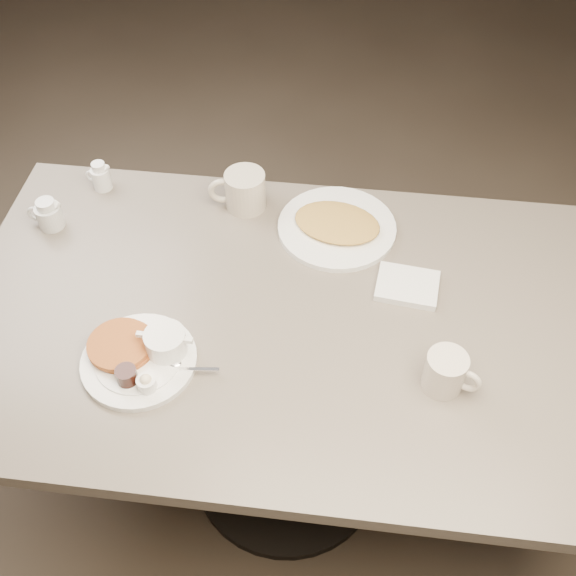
# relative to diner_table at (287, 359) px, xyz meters

# --- Properties ---
(room) EXTENTS (7.04, 8.04, 2.84)m
(room) POSITION_rel_diner_table_xyz_m (0.00, 0.00, 0.82)
(room) COLOR #4C3F33
(room) RESTS_ON ground
(diner_table) EXTENTS (1.50, 0.90, 0.75)m
(diner_table) POSITION_rel_diner_table_xyz_m (0.00, 0.00, 0.00)
(diner_table) COLOR slate
(diner_table) RESTS_ON ground
(main_plate) EXTENTS (0.30, 0.25, 0.07)m
(main_plate) POSITION_rel_diner_table_xyz_m (-0.29, -0.16, 0.19)
(main_plate) COLOR white
(main_plate) RESTS_ON diner_table
(coffee_mug_near) EXTENTS (0.13, 0.11, 0.09)m
(coffee_mug_near) POSITION_rel_diner_table_xyz_m (0.34, -0.14, 0.22)
(coffee_mug_near) COLOR beige
(coffee_mug_near) RESTS_ON diner_table
(napkin) EXTENTS (0.15, 0.13, 0.02)m
(napkin) POSITION_rel_diner_table_xyz_m (0.27, 0.11, 0.18)
(napkin) COLOR white
(napkin) RESTS_ON diner_table
(coffee_mug_far) EXTENTS (0.15, 0.12, 0.10)m
(coffee_mug_far) POSITION_rel_diner_table_xyz_m (-0.15, 0.35, 0.22)
(coffee_mug_far) COLOR beige
(coffee_mug_far) RESTS_ON diner_table
(creamer_left) EXTENTS (0.10, 0.08, 0.08)m
(creamer_left) POSITION_rel_diner_table_xyz_m (-0.62, 0.22, 0.21)
(creamer_left) COLOR silver
(creamer_left) RESTS_ON diner_table
(creamer_right) EXTENTS (0.08, 0.06, 0.08)m
(creamer_right) POSITION_rel_diner_table_xyz_m (-0.54, 0.37, 0.21)
(creamer_right) COLOR white
(creamer_right) RESTS_ON diner_table
(hash_plate) EXTENTS (0.35, 0.35, 0.04)m
(hash_plate) POSITION_rel_diner_table_xyz_m (0.09, 0.29, 0.18)
(hash_plate) COLOR white
(hash_plate) RESTS_ON diner_table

